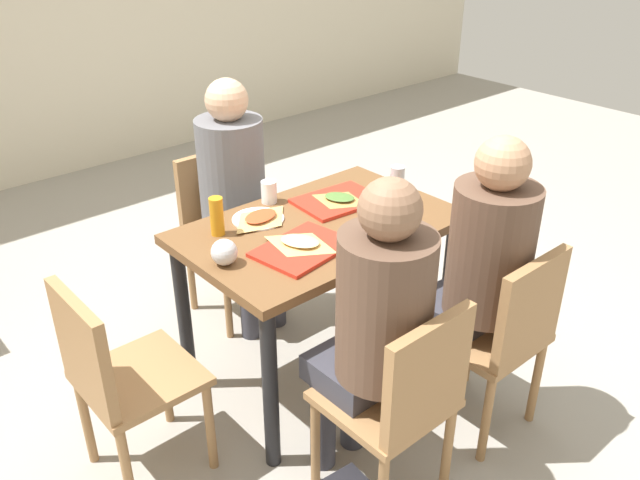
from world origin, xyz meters
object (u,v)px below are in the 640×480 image
at_px(main_table, 320,247).
at_px(pizza_slice_d, 375,223).
at_px(pizza_slice_b, 339,198).
at_px(plastic_cup_a, 269,192).
at_px(person_far_side, 237,186).
at_px(pizza_slice_a, 300,242).
at_px(person_in_red, 376,319).
at_px(pizza_slice_c, 261,217).
at_px(plastic_cup_b, 379,237).
at_px(condiment_bottle, 217,216).
at_px(paper_plate_center, 258,219).
at_px(chair_near_right, 503,331).
at_px(soda_can, 397,179).
at_px(chair_left_end, 116,373).
at_px(paper_plate_near_edge, 383,227).
at_px(chair_far_side, 224,222).
at_px(foil_bundle, 224,252).
at_px(chair_near_left, 403,397).
at_px(person_in_brown_jacket, 481,262).
at_px(tray_red_near, 303,248).

relative_size(main_table, pizza_slice_d, 5.42).
bearing_deg(pizza_slice_b, plastic_cup_a, 136.39).
height_order(person_far_side, pizza_slice_a, person_far_side).
height_order(pizza_slice_a, pizza_slice_d, pizza_slice_a).
relative_size(person_in_red, pizza_slice_c, 4.79).
distance_m(plastic_cup_a, plastic_cup_b, 0.62).
relative_size(pizza_slice_a, condiment_bottle, 1.68).
distance_m(paper_plate_center, pizza_slice_b, 0.38).
distance_m(chair_near_right, soda_can, 0.86).
bearing_deg(chair_left_end, paper_plate_near_edge, -10.12).
height_order(chair_far_side, person_in_red, person_in_red).
height_order(pizza_slice_d, soda_can, soda_can).
distance_m(main_table, person_in_red, 0.68).
bearing_deg(pizza_slice_b, person_in_red, -124.43).
bearing_deg(person_far_side, foil_bundle, -127.72).
height_order(chair_near_right, paper_plate_center, chair_near_right).
bearing_deg(person_far_side, plastic_cup_b, -88.22).
height_order(pizza_slice_c, plastic_cup_a, plastic_cup_a).
xyz_separation_m(chair_near_left, chair_left_end, (-0.67, 0.75, 0.00)).
height_order(plastic_cup_b, soda_can, soda_can).
distance_m(pizza_slice_b, condiment_bottle, 0.58).
height_order(chair_near_left, chair_near_right, same).
xyz_separation_m(paper_plate_near_edge, plastic_cup_a, (-0.20, 0.51, 0.05)).
distance_m(chair_near_left, person_in_red, 0.28).
xyz_separation_m(pizza_slice_b, pizza_slice_c, (-0.37, 0.09, -0.01)).
relative_size(person_in_red, pizza_slice_d, 5.95).
xyz_separation_m(person_in_brown_jacket, paper_plate_near_edge, (-0.11, 0.41, 0.03)).
relative_size(chair_near_left, chair_left_end, 1.00).
bearing_deg(main_table, chair_near_left, -110.86).
xyz_separation_m(chair_near_right, plastic_cup_b, (-0.26, 0.44, 0.33)).
bearing_deg(chair_near_right, tray_red_near, 128.00).
distance_m(paper_plate_near_edge, condiment_bottle, 0.68).
distance_m(person_in_brown_jacket, foil_bundle, 0.97).
height_order(chair_far_side, pizza_slice_c, chair_far_side).
xyz_separation_m(chair_near_right, tray_red_near, (-0.49, 0.62, 0.28)).
height_order(chair_left_end, plastic_cup_b, plastic_cup_b).
xyz_separation_m(chair_far_side, paper_plate_near_edge, (0.17, -0.95, 0.28)).
height_order(person_in_brown_jacket, plastic_cup_b, person_in_brown_jacket).
bearing_deg(pizza_slice_c, paper_plate_center, 91.89).
distance_m(chair_near_left, person_in_brown_jacket, 0.64).
height_order(chair_near_right, pizza_slice_d, chair_near_right).
relative_size(tray_red_near, plastic_cup_b, 3.60).
distance_m(chair_far_side, plastic_cup_a, 0.55).
bearing_deg(paper_plate_center, person_in_brown_jacket, -60.58).
relative_size(pizza_slice_b, pizza_slice_c, 0.90).
xyz_separation_m(chair_near_left, chair_near_right, (0.57, 0.00, 0.00)).
distance_m(pizza_slice_a, soda_can, 0.70).
relative_size(chair_near_left, soda_can, 6.91).
bearing_deg(chair_far_side, plastic_cup_a, -93.72).
bearing_deg(paper_plate_center, soda_can, -15.55).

